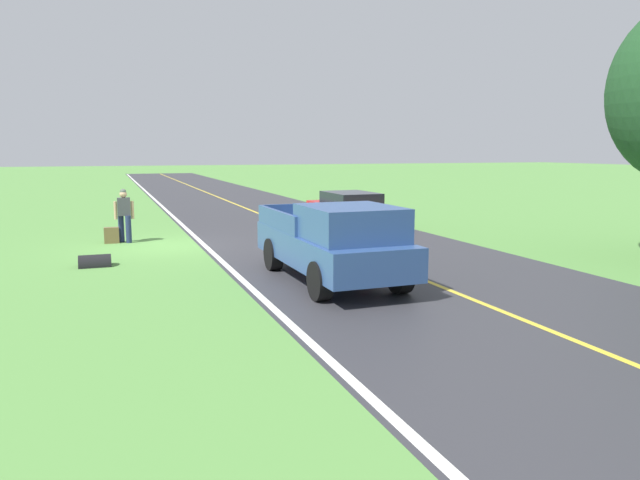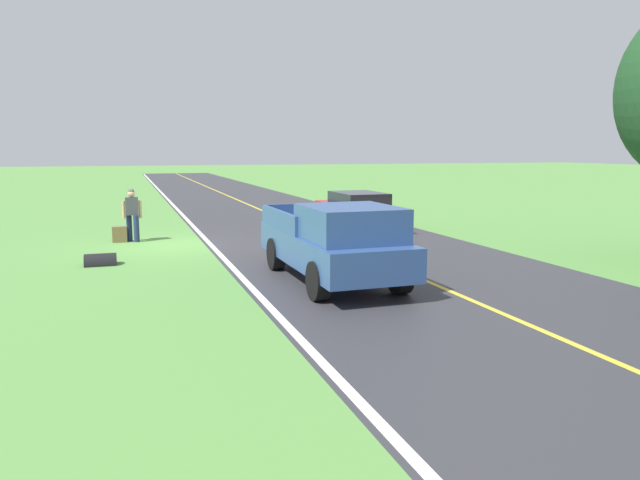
% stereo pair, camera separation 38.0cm
% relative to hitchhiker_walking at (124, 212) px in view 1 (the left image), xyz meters
% --- Properties ---
extents(ground_plane, '(200.00, 200.00, 0.00)m').
position_rel_hitchhiker_walking_xyz_m(ground_plane, '(-1.21, 1.28, -0.98)').
color(ground_plane, '#568E42').
extents(road_surface, '(8.29, 120.00, 0.00)m').
position_rel_hitchhiker_walking_xyz_m(road_surface, '(-6.28, 1.28, -0.98)').
color(road_surface, '#333338').
rests_on(road_surface, ground).
extents(lane_edge_line, '(0.16, 117.60, 0.00)m').
position_rel_hitchhiker_walking_xyz_m(lane_edge_line, '(-2.32, 1.28, -0.98)').
color(lane_edge_line, silver).
rests_on(lane_edge_line, ground).
extents(lane_centre_line, '(0.14, 117.60, 0.00)m').
position_rel_hitchhiker_walking_xyz_m(lane_centre_line, '(-6.28, 1.28, -0.98)').
color(lane_centre_line, gold).
rests_on(lane_centre_line, ground).
extents(hitchhiker_walking, '(0.62, 0.51, 1.75)m').
position_rel_hitchhiker_walking_xyz_m(hitchhiker_walking, '(0.00, 0.00, 0.00)').
color(hitchhiker_walking, navy).
rests_on(hitchhiker_walking, ground).
extents(suitcase_carried, '(0.46, 0.20, 0.52)m').
position_rel_hitchhiker_walking_xyz_m(suitcase_carried, '(0.42, 0.08, -0.72)').
color(suitcase_carried, brown).
rests_on(suitcase_carried, ground).
extents(pickup_truck_passing, '(2.15, 5.42, 1.82)m').
position_rel_hitchhiker_walking_xyz_m(pickup_truck_passing, '(-4.25, 7.89, -0.01)').
color(pickup_truck_passing, '#2D4C84').
rests_on(pickup_truck_passing, ground).
extents(sedan_near_oncoming, '(1.98, 4.43, 1.41)m').
position_rel_hitchhiker_walking_xyz_m(sedan_near_oncoming, '(-8.16, -0.55, -0.23)').
color(sedan_near_oncoming, red).
rests_on(sedan_near_oncoming, ground).
extents(drainage_culvert, '(0.80, 0.60, 0.60)m').
position_rel_hitchhiker_walking_xyz_m(drainage_culvert, '(0.90, 3.96, -0.98)').
color(drainage_culvert, black).
rests_on(drainage_culvert, ground).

